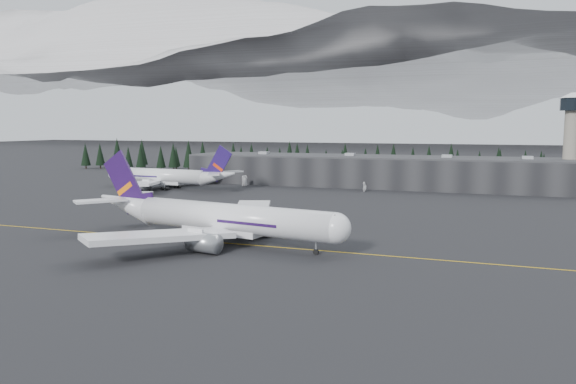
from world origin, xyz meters
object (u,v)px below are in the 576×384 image
(terminal, at_px, (373,171))
(jet_parked, at_px, (168,176))
(control_tower, at_px, (571,131))
(gse_vehicle_a, at_px, (245,185))
(jet_main, at_px, (211,217))
(gse_vehicle_b, at_px, (365,190))

(terminal, relative_size, jet_parked, 2.61)
(terminal, bearing_deg, control_tower, 2.29)
(control_tower, bearing_deg, gse_vehicle_a, -169.72)
(gse_vehicle_a, bearing_deg, jet_main, -101.05)
(terminal, distance_m, gse_vehicle_b, 23.38)
(terminal, distance_m, control_tower, 76.98)
(control_tower, height_order, jet_parked, control_tower)
(terminal, height_order, jet_parked, jet_parked)
(jet_parked, bearing_deg, gse_vehicle_a, -134.84)
(terminal, distance_m, gse_vehicle_a, 54.77)
(jet_main, bearing_deg, control_tower, 65.90)
(gse_vehicle_b, bearing_deg, gse_vehicle_a, -100.41)
(terminal, bearing_deg, gse_vehicle_a, -158.67)
(gse_vehicle_b, bearing_deg, control_tower, 101.92)
(jet_main, height_order, jet_parked, jet_main)
(control_tower, xyz_separation_m, gse_vehicle_a, (-125.75, -22.81, -22.77))
(terminal, height_order, control_tower, control_tower)
(jet_parked, height_order, gse_vehicle_a, jet_parked)
(control_tower, bearing_deg, jet_parked, -163.78)
(control_tower, distance_m, jet_parked, 157.12)
(terminal, bearing_deg, jet_main, -94.45)
(terminal, bearing_deg, gse_vehicle_b, -86.31)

